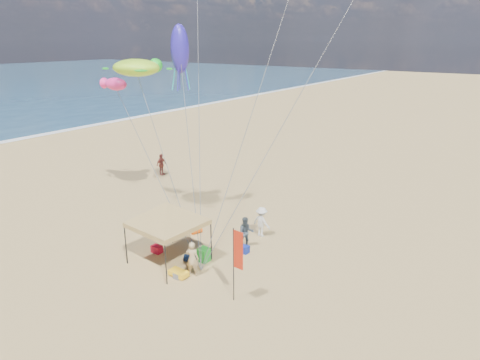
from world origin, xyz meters
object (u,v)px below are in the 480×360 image
(cooler_red, at_px, (157,249))
(cooler_blue, at_px, (243,249))
(person_far_a, at_px, (161,164))
(chair_green, at_px, (204,255))
(person_near_c, at_px, (262,222))
(canopy_tent, at_px, (167,204))
(person_near_b, at_px, (246,233))
(feather_flag, at_px, (237,254))
(person_near_a, at_px, (192,259))
(beach_cart, at_px, (179,273))
(chair_yellow, at_px, (167,231))

(cooler_red, bearing_deg, cooler_blue, 35.26)
(person_far_a, bearing_deg, cooler_blue, -121.75)
(chair_green, xyz_separation_m, person_near_c, (0.82, 4.04, 0.51))
(canopy_tent, distance_m, person_near_b, 4.63)
(feather_flag, distance_m, person_far_a, 18.74)
(feather_flag, height_order, person_near_a, feather_flag)
(cooler_red, bearing_deg, person_near_b, 42.08)
(canopy_tent, xyz_separation_m, beach_cart, (1.36, -0.82, -2.84))
(cooler_red, bearing_deg, person_near_c, 54.42)
(feather_flag, xyz_separation_m, person_near_b, (-2.46, 4.26, -1.36))
(cooler_red, xyz_separation_m, person_near_c, (3.39, 4.74, 0.67))
(chair_green, bearing_deg, person_near_c, 78.57)
(cooler_blue, bearing_deg, feather_flag, -58.84)
(cooler_red, bearing_deg, person_far_a, 134.04)
(cooler_red, height_order, person_far_a, person_far_a)
(beach_cart, relative_size, person_near_c, 0.52)
(chair_yellow, bearing_deg, person_far_a, 136.51)
(person_near_a, bearing_deg, person_near_b, -117.58)
(chair_green, relative_size, person_near_c, 0.41)
(chair_green, relative_size, person_near_b, 0.41)
(cooler_blue, height_order, person_near_c, person_near_c)
(person_far_a, bearing_deg, chair_green, -130.15)
(feather_flag, xyz_separation_m, person_near_a, (-2.93, 0.54, -1.37))
(cooler_blue, relative_size, chair_yellow, 0.77)
(chair_yellow, bearing_deg, person_near_b, 18.53)
(chair_green, bearing_deg, chair_yellow, 164.70)
(cooler_blue, distance_m, person_near_a, 3.33)
(cooler_red, height_order, person_near_a, person_near_a)
(chair_green, relative_size, chair_yellow, 1.00)
(beach_cart, bearing_deg, person_near_b, 78.13)
(cooler_blue, relative_size, beach_cart, 0.60)
(beach_cart, distance_m, person_far_a, 16.06)
(person_near_c, bearing_deg, chair_yellow, 43.43)
(beach_cart, bearing_deg, person_near_c, 81.98)
(person_near_c, bearing_deg, chair_green, 86.35)
(canopy_tent, relative_size, cooler_red, 10.94)
(cooler_red, height_order, person_near_b, person_near_b)
(chair_green, xyz_separation_m, person_near_b, (0.88, 2.42, 0.51))
(person_near_b, bearing_deg, cooler_red, 179.78)
(cooler_blue, height_order, person_near_a, person_near_a)
(canopy_tent, distance_m, cooler_blue, 4.74)
(chair_green, distance_m, person_near_a, 1.46)
(chair_yellow, bearing_deg, chair_green, -15.30)
(cooler_blue, height_order, chair_yellow, chair_yellow)
(person_near_b, xyz_separation_m, person_near_c, (-0.06, 1.62, 0.01))
(person_near_a, bearing_deg, cooler_red, -31.85)
(chair_yellow, bearing_deg, cooler_red, -61.32)
(canopy_tent, bearing_deg, cooler_red, 166.48)
(person_near_c, distance_m, person_far_a, 13.64)
(beach_cart, relative_size, person_far_a, 0.52)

